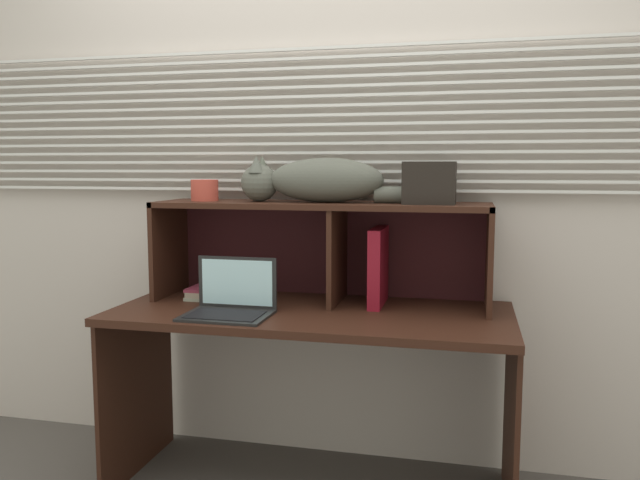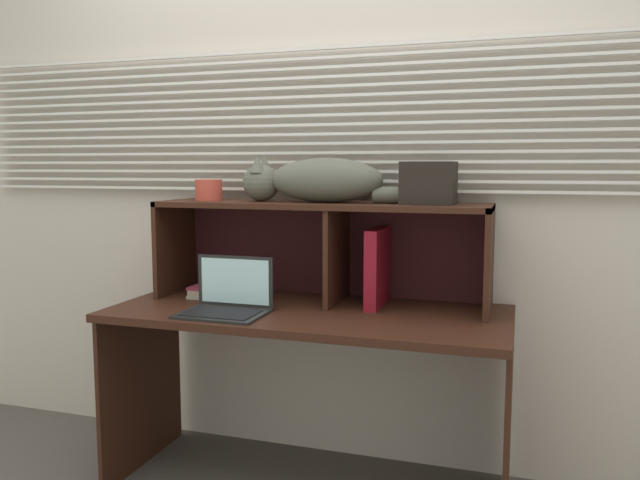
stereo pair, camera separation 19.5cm
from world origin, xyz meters
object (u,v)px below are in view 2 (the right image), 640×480
at_px(small_basket, 209,190).
at_px(cat, 316,181).
at_px(laptop, 227,302).
at_px(binder_upright, 378,267).
at_px(book_stack, 217,289).
at_px(storage_box, 429,183).

bearing_deg(small_basket, cat, 0.00).
xyz_separation_m(laptop, binder_upright, (0.51, 0.30, 0.11)).
height_order(laptop, book_stack, laptop).
bearing_deg(book_stack, laptop, -57.09).
bearing_deg(storage_box, book_stack, -179.59).
relative_size(laptop, small_basket, 2.76).
distance_m(laptop, small_basket, 0.55).
xyz_separation_m(binder_upright, small_basket, (-0.73, 0.00, 0.29)).
distance_m(cat, storage_box, 0.45).
relative_size(cat, small_basket, 6.91).
relative_size(book_stack, storage_box, 1.21).
height_order(binder_upright, book_stack, binder_upright).
height_order(book_stack, small_basket, small_basket).
distance_m(binder_upright, book_stack, 0.71).
bearing_deg(cat, laptop, -130.49).
distance_m(cat, binder_upright, 0.42).
distance_m(laptop, book_stack, 0.35).
xyz_separation_m(cat, laptop, (-0.25, -0.30, -0.44)).
bearing_deg(book_stack, binder_upright, 0.53).
bearing_deg(binder_upright, storage_box, 0.00).
bearing_deg(storage_box, laptop, -156.99).
relative_size(binder_upright, small_basket, 2.71).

